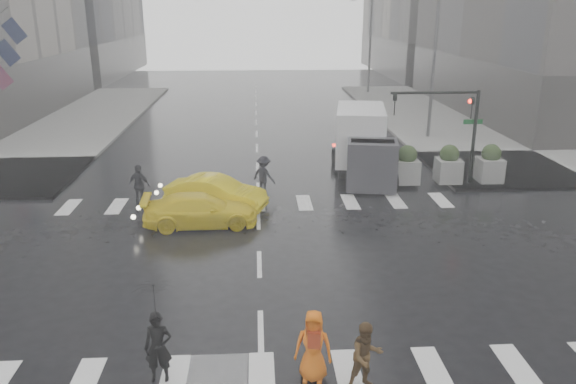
{
  "coord_description": "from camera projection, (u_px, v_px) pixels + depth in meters",
  "views": [
    {
      "loc": [
        -0.02,
        -16.8,
        8.03
      ],
      "look_at": [
        1.06,
        2.0,
        1.82
      ],
      "focal_mm": 35.0,
      "sensor_mm": 36.0,
      "label": 1
    }
  ],
  "objects": [
    {
      "name": "pedestrian_brown",
      "position": [
        366.0,
        356.0,
        12.21
      ],
      "size": [
        0.91,
        0.79,
        1.61
      ],
      "primitive_type": "imported",
      "rotation": [
        0.0,
        0.0,
        0.26
      ],
      "color": "#4A341A",
      "rests_on": "ground"
    },
    {
      "name": "traffic_signal_pole",
      "position": [
        454.0,
        119.0,
        25.52
      ],
      "size": [
        4.45,
        0.42,
        4.5
      ],
      "color": "black",
      "rests_on": "ground"
    },
    {
      "name": "pedestrian_orange",
      "position": [
        313.0,
        346.0,
        12.48
      ],
      "size": [
        0.94,
        0.72,
        1.72
      ],
      "rotation": [
        0.0,
        0.0,
        -0.22
      ],
      "color": "orange",
      "rests_on": "ground"
    },
    {
      "name": "planter_west",
      "position": [
        407.0,
        165.0,
        26.3
      ],
      "size": [
        1.1,
        1.1,
        1.8
      ],
      "color": "slate",
      "rests_on": "ground"
    },
    {
      "name": "flag_cluster",
      "position": [
        2.0,
        49.0,
        33.4
      ],
      "size": [
        2.87,
        3.06,
        4.69
      ],
      "color": "#59595B",
      "rests_on": "ground"
    },
    {
      "name": "pedestrian_far_a",
      "position": [
        140.0,
        185.0,
        23.63
      ],
      "size": [
        1.22,
        1.02,
        1.79
      ],
      "primitive_type": "imported",
      "rotation": [
        0.0,
        0.0,
        2.71
      ],
      "color": "black",
      "rests_on": "ground"
    },
    {
      "name": "ground",
      "position": [
        259.0,
        264.0,
        18.45
      ],
      "size": [
        120.0,
        120.0,
        0.0
      ],
      "primitive_type": "plane",
      "color": "black",
      "rests_on": "ground"
    },
    {
      "name": "box_truck",
      "position": [
        363.0,
        142.0,
        27.47
      ],
      "size": [
        2.33,
        6.21,
        3.3
      ],
      "rotation": [
        0.0,
        0.0,
        -0.17
      ],
      "color": "silver",
      "rests_on": "ground"
    },
    {
      "name": "pedestrian_far_b",
      "position": [
        264.0,
        175.0,
        25.12
      ],
      "size": [
        1.28,
        1.19,
        1.76
      ],
      "primitive_type": "imported",
      "rotation": [
        0.0,
        0.0,
        2.48
      ],
      "color": "black",
      "rests_on": "ground"
    },
    {
      "name": "street_lamp_far",
      "position": [
        369.0,
        41.0,
        53.52
      ],
      "size": [
        2.15,
        0.22,
        9.0
      ],
      "color": "#59595B",
      "rests_on": "ground"
    },
    {
      "name": "pedestrian_black",
      "position": [
        156.0,
        317.0,
        12.23
      ],
      "size": [
        0.96,
        0.98,
        2.43
      ],
      "rotation": [
        0.0,
        0.0,
        -0.0
      ],
      "color": "black",
      "rests_on": "ground"
    },
    {
      "name": "taxi_mid",
      "position": [
        216.0,
        193.0,
        23.29
      ],
      "size": [
        4.44,
        2.72,
        1.38
      ],
      "primitive_type": "imported",
      "rotation": [
        0.0,
        0.0,
        1.25
      ],
      "color": "yellow",
      "rests_on": "ground"
    },
    {
      "name": "planter_mid",
      "position": [
        449.0,
        165.0,
        26.41
      ],
      "size": [
        1.1,
        1.1,
        1.8
      ],
      "color": "slate",
      "rests_on": "ground"
    },
    {
      "name": "sidewalk_ne",
      "position": [
        560.0,
        137.0,
        36.08
      ],
      "size": [
        35.0,
        35.0,
        0.15
      ],
      "primitive_type": "cube",
      "color": "slate",
      "rests_on": "ground"
    },
    {
      "name": "taxi_rear",
      "position": [
        200.0,
        210.0,
        21.52
      ],
      "size": [
        3.94,
        2.01,
        1.26
      ],
      "primitive_type": "imported",
      "rotation": [
        0.0,
        0.0,
        1.64
      ],
      "color": "yellow",
      "rests_on": "ground"
    },
    {
      "name": "street_lamp_near",
      "position": [
        432.0,
        60.0,
        34.56
      ],
      "size": [
        2.15,
        0.22,
        9.0
      ],
      "color": "#59595B",
      "rests_on": "ground"
    },
    {
      "name": "planter_east",
      "position": [
        490.0,
        164.0,
        26.52
      ],
      "size": [
        1.1,
        1.1,
        1.8
      ],
      "color": "slate",
      "rests_on": "ground"
    },
    {
      "name": "road_markings",
      "position": [
        259.0,
        264.0,
        18.45
      ],
      "size": [
        18.0,
        48.0,
        0.01
      ],
      "primitive_type": null,
      "color": "silver",
      "rests_on": "ground"
    }
  ]
}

